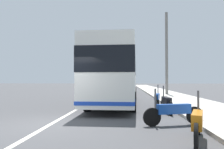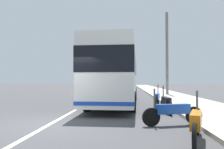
# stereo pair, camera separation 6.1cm
# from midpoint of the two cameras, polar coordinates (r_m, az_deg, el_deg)

# --- Properties ---
(ground_plane) EXTENTS (220.00, 220.00, 0.00)m
(ground_plane) POSITION_cam_midpoint_polar(r_m,az_deg,el_deg) (8.48, -15.00, -11.86)
(ground_plane) COLOR #424244
(sidewalk_curb) EXTENTS (110.00, 3.60, 0.14)m
(sidewalk_curb) POSITION_cam_midpoint_polar(r_m,az_deg,el_deg) (18.39, 16.82, -5.99)
(sidewalk_curb) COLOR #B2ADA3
(sidewalk_curb) RESTS_ON ground
(lane_divider_line) EXTENTS (110.00, 0.16, 0.01)m
(lane_divider_line) POSITION_cam_midpoint_polar(r_m,az_deg,el_deg) (18.16, -4.56, -6.32)
(lane_divider_line) COLOR silver
(lane_divider_line) RESTS_ON ground
(coach_bus) EXTENTS (11.74, 2.94, 3.58)m
(coach_bus) POSITION_cam_midpoint_polar(r_m,az_deg,el_deg) (15.01, 1.26, 0.34)
(coach_bus) COLOR silver
(coach_bus) RESTS_ON ground
(motorcycle_far_end) EXTENTS (2.14, 0.79, 1.25)m
(motorcycle_far_end) POSITION_cam_midpoint_polar(r_m,az_deg,el_deg) (6.27, 20.38, -11.15)
(motorcycle_far_end) COLOR black
(motorcycle_far_end) RESTS_ON ground
(motorcycle_by_tree) EXTENTS (0.75, 2.15, 1.26)m
(motorcycle_by_tree) POSITION_cam_midpoint_polar(r_m,az_deg,el_deg) (8.22, 15.02, -8.87)
(motorcycle_by_tree) COLOR black
(motorcycle_by_tree) RESTS_ON ground
(motorcycle_mid_row) EXTENTS (2.22, 0.30, 1.27)m
(motorcycle_mid_row) POSITION_cam_midpoint_polar(r_m,az_deg,el_deg) (11.23, 13.41, -6.84)
(motorcycle_mid_row) COLOR black
(motorcycle_mid_row) RESTS_ON ground
(motorcycle_nearest_curb) EXTENTS (2.25, 0.55, 1.28)m
(motorcycle_nearest_curb) POSITION_cam_midpoint_polar(r_m,az_deg,el_deg) (14.12, 11.23, -5.76)
(motorcycle_nearest_curb) COLOR black
(motorcycle_nearest_curb) RESTS_ON ground
(car_behind_bus) EXTENTS (4.66, 1.85, 1.48)m
(car_behind_bus) POSITION_cam_midpoint_polar(r_m,az_deg,el_deg) (25.47, 2.74, -3.39)
(car_behind_bus) COLOR red
(car_behind_bus) RESTS_ON ground
(car_ahead_same_lane) EXTENTS (4.23, 1.99, 1.54)m
(car_ahead_same_lane) POSITION_cam_midpoint_polar(r_m,az_deg,el_deg) (31.78, 2.19, -2.94)
(car_ahead_same_lane) COLOR gold
(car_ahead_same_lane) RESTS_ON ground
(utility_pole) EXTENTS (0.28, 0.28, 8.61)m
(utility_pole) POSITION_cam_midpoint_polar(r_m,az_deg,el_deg) (24.53, 13.53, 5.03)
(utility_pole) COLOR slate
(utility_pole) RESTS_ON ground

